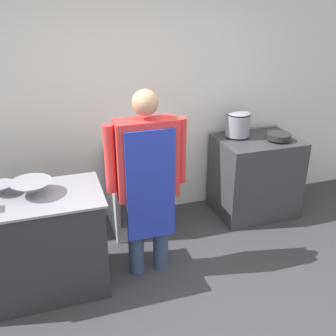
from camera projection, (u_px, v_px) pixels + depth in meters
wall_back at (134, 98)px, 4.15m from camera, size 8.00×0.05×2.70m
prep_counter at (34, 245)px, 3.26m from camera, size 1.18×0.66×0.89m
stove at (255, 176)px, 4.50m from camera, size 0.88×0.69×0.92m
fridge_unit at (137, 190)px, 4.20m from camera, size 0.58×0.57×0.87m
person_cook at (147, 175)px, 3.29m from camera, size 0.69×0.24×1.69m
mixing_bowl at (32, 188)px, 3.11m from camera, size 0.33×0.33×0.11m
small_bowl at (1, 188)px, 3.14m from camera, size 0.21×0.21×0.08m
stock_pot at (238, 123)px, 4.31m from camera, size 0.27×0.27×0.28m
saute_pan at (279, 136)px, 4.25m from camera, size 0.26×0.26×0.06m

